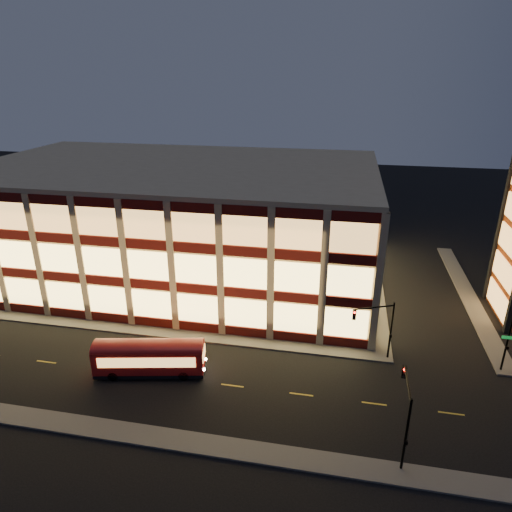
# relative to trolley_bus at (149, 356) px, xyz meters

# --- Properties ---
(ground) EXTENTS (200.00, 200.00, 0.00)m
(ground) POSITION_rel_trolley_bus_xyz_m (-2.32, 5.62, -1.82)
(ground) COLOR black
(ground) RESTS_ON ground
(sidewalk_office_south) EXTENTS (54.00, 2.00, 0.15)m
(sidewalk_office_south) POSITION_rel_trolley_bus_xyz_m (-5.32, 6.62, -1.74)
(sidewalk_office_south) COLOR #514F4C
(sidewalk_office_south) RESTS_ON ground
(sidewalk_office_east) EXTENTS (2.00, 30.00, 0.15)m
(sidewalk_office_east) POSITION_rel_trolley_bus_xyz_m (20.68, 22.62, -1.74)
(sidewalk_office_east) COLOR #514F4C
(sidewalk_office_east) RESTS_ON ground
(sidewalk_tower_west) EXTENTS (2.00, 30.00, 0.15)m
(sidewalk_tower_west) POSITION_rel_trolley_bus_xyz_m (31.68, 22.62, -1.74)
(sidewalk_tower_west) COLOR #514F4C
(sidewalk_tower_west) RESTS_ON ground
(sidewalk_near) EXTENTS (100.00, 2.00, 0.15)m
(sidewalk_near) POSITION_rel_trolley_bus_xyz_m (-2.32, -7.38, -1.74)
(sidewalk_near) COLOR #514F4C
(sidewalk_near) RESTS_ON ground
(office_building) EXTENTS (50.45, 30.45, 14.50)m
(office_building) POSITION_rel_trolley_bus_xyz_m (-5.23, 22.54, 5.43)
(office_building) COLOR tan
(office_building) RESTS_ON ground
(traffic_signal_far) EXTENTS (3.79, 1.87, 6.00)m
(traffic_signal_far) POSITION_rel_trolley_bus_xyz_m (19.89, 5.86, 2.29)
(traffic_signal_far) COLOR black
(traffic_signal_far) RESTS_ON ground
(traffic_signal_near) EXTENTS (0.32, 4.45, 6.00)m
(traffic_signal_near) POSITION_rel_trolley_bus_xyz_m (21.18, -5.41, 2.31)
(traffic_signal_near) COLOR black
(traffic_signal_near) RESTS_ON ground
(trolley_bus) EXTENTS (9.98, 4.34, 3.28)m
(trolley_bus) POSITION_rel_trolley_bus_xyz_m (0.00, 0.00, 0.00)
(trolley_bus) COLOR #970808
(trolley_bus) RESTS_ON ground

